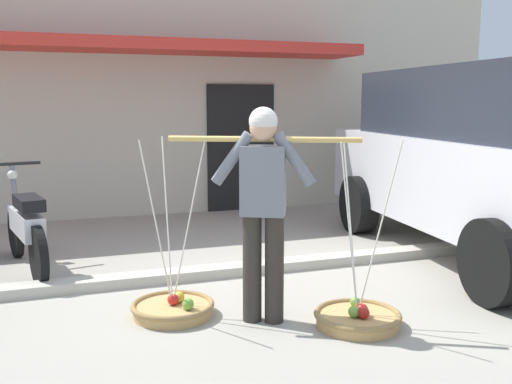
% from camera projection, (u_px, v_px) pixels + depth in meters
% --- Properties ---
extents(ground_plane, '(90.00, 90.00, 0.00)m').
position_uv_depth(ground_plane, '(232.00, 299.00, 5.23)').
color(ground_plane, '#9E998C').
extents(sidewalk_curb, '(20.00, 0.24, 0.10)m').
position_uv_depth(sidewalk_curb, '(211.00, 272.00, 5.87)').
color(sidewalk_curb, '#BAB4A5').
rests_on(sidewalk_curb, ground).
extents(fruit_vendor, '(1.34, 0.73, 1.70)m').
position_uv_depth(fruit_vendor, '(263.00, 200.00, 4.55)').
color(fruit_vendor, '#2D2823').
rests_on(fruit_vendor, ground).
extents(fruit_basket_left_side, '(0.68, 0.68, 1.45)m').
position_uv_depth(fruit_basket_left_side, '(173.00, 307.00, 4.80)').
color(fruit_basket_left_side, tan).
rests_on(fruit_basket_left_side, ground).
extents(fruit_basket_right_side, '(0.68, 0.68, 1.45)m').
position_uv_depth(fruit_basket_right_side, '(357.00, 317.00, 4.58)').
color(fruit_basket_right_side, tan).
rests_on(fruit_basket_right_side, ground).
extents(motorcycle_second_in_row, '(0.58, 1.80, 1.09)m').
position_uv_depth(motorcycle_second_in_row, '(26.00, 228.00, 6.02)').
color(motorcycle_second_in_row, black).
rests_on(motorcycle_second_in_row, ground).
extents(parked_truck, '(2.54, 4.97, 2.10)m').
position_uv_depth(parked_truck, '(495.00, 157.00, 6.47)').
color(parked_truck, silver).
rests_on(parked_truck, ground).
extents(storefront_building, '(13.00, 6.00, 4.20)m').
position_uv_depth(storefront_building, '(99.00, 81.00, 10.92)').
color(storefront_building, beige).
rests_on(storefront_building, ground).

